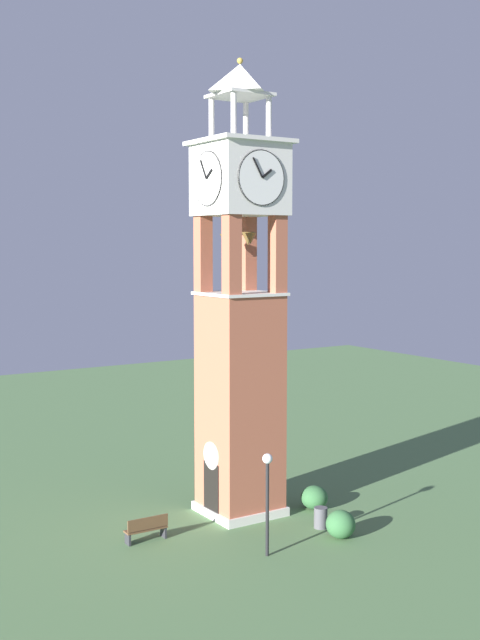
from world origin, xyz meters
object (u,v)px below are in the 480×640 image
Objects in this scene: park_bench at (147,529)px; lamp_post at (267,485)px; clock_tower at (240,326)px; trash_bin at (321,518)px.

park_bench is 5.03m from lamp_post.
clock_tower is 4.94× the size of lamp_post.
park_bench reaches higher than trash_bin.
trash_bin is (-1.19, 3.33, -2.15)m from lamp_post.
lamp_post is at bearing -21.29° from clock_tower.
clock_tower is 6.90m from lamp_post.
trash_bin is at bearing 69.50° from park_bench.
park_bench is 0.44× the size of lamp_post.
clock_tower is at bearing -152.95° from trash_bin.
clock_tower is 22.55× the size of trash_bin.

